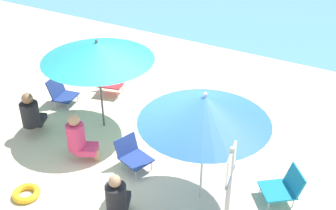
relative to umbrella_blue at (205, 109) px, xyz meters
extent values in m
plane|color=beige|center=(-1.26, 0.21, -1.70)|extent=(40.00, 40.00, 0.00)
cylinder|color=silver|center=(0.00, 0.00, -0.74)|extent=(0.04, 0.04, 1.92)
cone|color=blue|center=(0.00, 0.00, 0.00)|extent=(1.99, 1.99, 0.44)
sphere|color=silver|center=(0.00, 0.00, 0.25)|extent=(0.06, 0.06, 0.06)
cylinder|color=#4C4C51|center=(-2.66, 0.95, -0.78)|extent=(0.04, 0.04, 1.84)
cone|color=teal|center=(-2.66, 0.95, -0.03)|extent=(2.16, 2.16, 0.35)
sphere|color=#4C4C51|center=(-2.66, 0.95, 0.17)|extent=(0.06, 0.06, 0.06)
cube|color=red|center=(-3.28, 2.09, -1.43)|extent=(0.64, 0.55, 0.03)
cube|color=red|center=(-3.34, 2.31, -1.22)|extent=(0.58, 0.30, 0.41)
cylinder|color=silver|center=(-3.03, 1.98, -1.57)|extent=(0.02, 0.02, 0.25)
cylinder|color=silver|center=(-3.45, 1.87, -1.57)|extent=(0.02, 0.02, 0.25)
cylinder|color=silver|center=(-3.11, 2.31, -1.57)|extent=(0.02, 0.02, 0.25)
cylinder|color=silver|center=(-3.54, 2.19, -1.57)|extent=(0.02, 0.02, 0.25)
cube|color=navy|center=(-3.88, 1.22, -1.50)|extent=(0.50, 0.57, 0.03)
cube|color=navy|center=(-4.10, 1.18, -1.29)|extent=(0.25, 0.52, 0.42)
cylinder|color=silver|center=(-3.75, 1.44, -1.61)|extent=(0.02, 0.02, 0.18)
cylinder|color=silver|center=(-3.68, 1.05, -1.61)|extent=(0.02, 0.02, 0.18)
cylinder|color=silver|center=(-4.08, 1.39, -1.61)|extent=(0.02, 0.02, 0.18)
cylinder|color=silver|center=(-4.01, 0.99, -1.61)|extent=(0.02, 0.02, 0.18)
cube|color=navy|center=(-1.30, 0.07, -1.46)|extent=(0.62, 0.58, 0.03)
cube|color=navy|center=(-1.55, 0.15, -1.30)|extent=(0.26, 0.47, 0.32)
cylinder|color=silver|center=(-1.05, 0.18, -1.59)|extent=(0.02, 0.02, 0.22)
cylinder|color=silver|center=(-1.16, -0.16, -1.59)|extent=(0.02, 0.02, 0.22)
cylinder|color=silver|center=(-1.43, 0.30, -1.59)|extent=(0.02, 0.02, 0.22)
cylinder|color=silver|center=(-1.54, -0.04, -1.59)|extent=(0.02, 0.02, 0.22)
cube|color=teal|center=(1.11, 0.54, -1.50)|extent=(0.71, 0.71, 0.03)
cube|color=teal|center=(1.33, 0.71, -1.32)|extent=(0.42, 0.48, 0.35)
cylinder|color=silver|center=(1.07, 0.25, -1.60)|extent=(0.02, 0.02, 0.18)
cylinder|color=silver|center=(0.83, 0.57, -1.60)|extent=(0.02, 0.02, 0.18)
cylinder|color=silver|center=(1.40, 0.51, -1.60)|extent=(0.02, 0.02, 0.18)
cylinder|color=silver|center=(1.15, 0.82, -1.60)|extent=(0.02, 0.02, 0.18)
cube|color=black|center=(-0.96, -0.94, -1.46)|extent=(0.44, 0.46, 0.12)
cylinder|color=tan|center=(-1.02, -0.79, -1.58)|extent=(0.12, 0.12, 0.24)
cylinder|color=black|center=(-0.88, -1.10, -1.23)|extent=(0.32, 0.32, 0.46)
sphere|color=tan|center=(-0.88, -1.10, -0.91)|extent=(0.19, 0.19, 0.19)
cube|color=#DB3866|center=(-2.23, -0.11, -1.46)|extent=(0.47, 0.45, 0.12)
cylinder|color=tan|center=(-2.09, -0.04, -1.58)|extent=(0.12, 0.12, 0.23)
cylinder|color=#DB3866|center=(-2.39, -0.19, -1.21)|extent=(0.33, 0.33, 0.52)
sphere|color=tan|center=(-2.39, -0.19, -0.84)|extent=(0.21, 0.21, 0.21)
cube|color=black|center=(-3.71, 0.12, -1.43)|extent=(0.46, 0.47, 0.12)
cylinder|color=#896042|center=(-3.77, 0.27, -1.56)|extent=(0.12, 0.12, 0.27)
cylinder|color=black|center=(-3.64, -0.04, -1.19)|extent=(0.35, 0.35, 0.48)
sphere|color=#896042|center=(-3.64, -0.04, -0.84)|extent=(0.22, 0.22, 0.22)
cube|color=white|center=(0.90, -1.23, 0.19)|extent=(0.10, 0.43, 0.38)
cube|color=navy|center=(0.90, -1.23, 0.02)|extent=(0.10, 0.43, 0.06)
torus|color=yellow|center=(-2.51, -1.39, -1.64)|extent=(0.46, 0.46, 0.11)
camera|label=1|loc=(2.17, -4.96, 3.32)|focal=46.68mm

